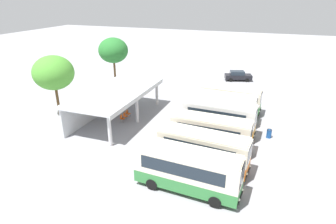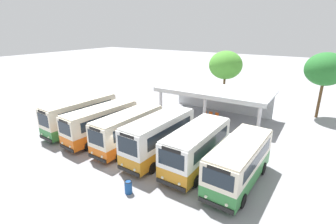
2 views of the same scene
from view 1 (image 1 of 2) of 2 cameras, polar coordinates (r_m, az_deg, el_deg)
ground_plane at (r=28.40m, az=12.58°, el=-6.51°), size 180.00×180.00×0.00m
city_bus_nearest_orange at (r=21.06m, az=3.93°, el=-11.27°), size 2.60×7.95×3.31m
city_bus_second_in_row at (r=23.76m, az=7.02°, el=-7.35°), size 2.77×7.66×3.17m
city_bus_middle_cream at (r=26.63m, az=8.55°, el=-3.95°), size 2.42×7.38×3.18m
city_bus_fourth_amber at (r=29.52m, az=10.11°, el=-1.02°), size 2.58×7.43×3.47m
city_bus_fifth_blue at (r=32.60m, az=11.00°, el=0.98°), size 2.60×7.19×3.23m
city_bus_far_end_green at (r=35.67m, az=12.37°, el=2.63°), size 2.69×7.27×3.08m
parked_car_flank at (r=49.62m, az=13.74°, el=7.04°), size 2.98×4.69×1.62m
terminal_canopy at (r=33.29m, az=-11.23°, el=3.06°), size 13.00×6.13×3.40m
waiting_chair_end_by_column at (r=32.75m, az=-9.14°, el=-1.18°), size 0.46×0.46×0.86m
waiting_chair_second_from_end at (r=33.33m, az=-8.52°, el=-0.70°), size 0.46×0.46×0.86m
waiting_chair_middle_seat at (r=33.96m, az=-8.04°, el=-0.23°), size 0.46×0.46×0.86m
roadside_tree_behind_canopy at (r=35.32m, az=-21.85°, el=7.25°), size 4.61×4.61×7.17m
roadside_tree_east_of_canopy at (r=44.13m, az=-10.84°, el=11.94°), size 4.38×4.38×7.61m
litter_bin_apron at (r=30.70m, az=19.47°, el=-4.07°), size 0.49×0.49×0.90m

